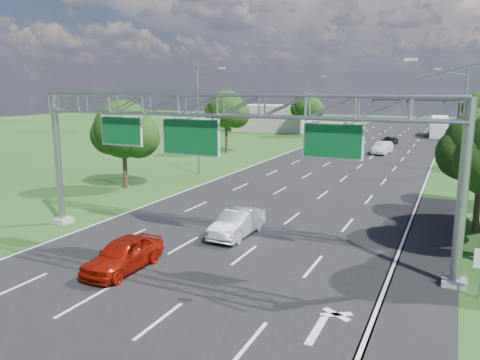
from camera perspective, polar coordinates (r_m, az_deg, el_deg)
The scene contains 20 objects.
ground at distance 41.39m, azimuth 8.90°, elevation -0.61°, with size 220.00×220.00×0.00m, color #1E4414.
road at distance 41.39m, azimuth 8.90°, elevation -0.61°, with size 18.00×180.00×0.02m, color black.
road_flare at distance 24.47m, azimuth 21.61°, elevation -9.61°, with size 3.00×30.00×0.02m, color black.
sign_gantry at distance 23.63m, azimuth -2.21°, elevation 7.62°, with size 23.50×1.00×9.56m.
traffic_signal at distance 74.14m, azimuth 22.39°, elevation 7.88°, with size 12.21×0.24×7.00m.
streetlight_l_near at distance 45.05m, azimuth -4.93°, elevation 7.60°, with size 2.97×0.22×10.16m.
streetlight_l_far at distance 77.35m, azimuth 8.24°, elevation 9.01°, with size 2.97×0.22×10.16m.
streetlight_r_mid at distance 49.06m, azimuth 25.37°, elevation 6.87°, with size 2.97×0.22×10.16m.
tree_verge_la at distance 40.03m, azimuth -13.92°, elevation 5.69°, with size 5.76×4.80×7.40m.
tree_verge_lb at distance 60.48m, azimuth -1.60°, elevation 8.39°, with size 5.76×4.80×8.06m.
tree_verge_lc at distance 82.66m, azimuth 8.17°, elevation 8.72°, with size 5.76×4.80×7.62m.
tree_verge_re at distance 87.13m, azimuth 27.21°, elevation 7.88°, with size 5.76×4.80×7.84m.
building_left at distance 93.26m, azimuth 4.19°, elevation 7.55°, with size 14.00×10.00×5.00m, color gray.
red_coupe at distance 22.60m, azimuth -14.03°, elevation -8.76°, with size 1.83×4.55×1.55m, color #941306.
silver_sedan at distance 26.86m, azimuth -0.36°, elevation -5.24°, with size 1.62×4.64×1.53m, color silver.
car_queue_a at distance 69.21m, azimuth 12.99°, elevation 4.47°, with size 1.72×4.24×1.23m, color silver.
car_queue_b at distance 72.77m, azimuth 17.63°, elevation 4.55°, with size 2.06×4.48×1.24m, color black.
car_queue_c at distance 73.68m, azimuth 10.81°, elevation 5.03°, with size 1.70×4.22×1.44m, color black.
car_queue_d at distance 62.85m, azimuth 16.97°, elevation 3.78°, with size 1.68×4.81×1.59m, color #B8B8B8.
box_truck at distance 89.37m, azimuth 23.06°, elevation 5.99°, with size 3.08×9.25×3.44m.
Camera 1 is at (11.11, -8.98, 8.36)m, focal length 35.00 mm.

